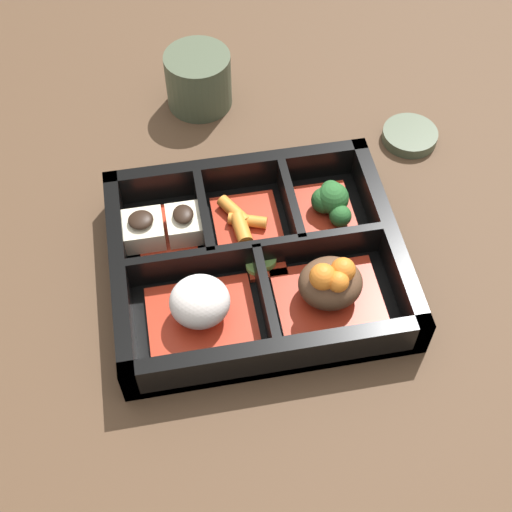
# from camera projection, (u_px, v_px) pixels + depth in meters

# --- Properties ---
(ground_plane) EXTENTS (3.00, 3.00, 0.00)m
(ground_plane) POSITION_uv_depth(u_px,v_px,m) (256.00, 271.00, 0.67)
(ground_plane) COLOR #4C3523
(bento_base) EXTENTS (0.26, 0.22, 0.01)m
(bento_base) POSITION_uv_depth(u_px,v_px,m) (256.00, 268.00, 0.67)
(bento_base) COLOR black
(bento_base) RESTS_ON ground_plane
(bento_rim) EXTENTS (0.26, 0.22, 0.04)m
(bento_rim) POSITION_uv_depth(u_px,v_px,m) (256.00, 256.00, 0.66)
(bento_rim) COLOR black
(bento_rim) RESTS_ON ground_plane
(bowl_stew) EXTENTS (0.10, 0.07, 0.06)m
(bowl_stew) POSITION_uv_depth(u_px,v_px,m) (330.00, 285.00, 0.62)
(bowl_stew) COLOR #B22D19
(bowl_stew) RESTS_ON bento_base
(bowl_rice) EXTENTS (0.10, 0.07, 0.05)m
(bowl_rice) POSITION_uv_depth(u_px,v_px,m) (200.00, 305.00, 0.61)
(bowl_rice) COLOR #B22D19
(bowl_rice) RESTS_ON bento_base
(bowl_greens) EXTENTS (0.05, 0.08, 0.04)m
(bowl_greens) POSITION_uv_depth(u_px,v_px,m) (330.00, 203.00, 0.69)
(bowl_greens) COLOR #B22D19
(bowl_greens) RESTS_ON bento_base
(bowl_carrots) EXTENTS (0.06, 0.08, 0.02)m
(bowl_carrots) POSITION_uv_depth(u_px,v_px,m) (246.00, 223.00, 0.69)
(bowl_carrots) COLOR #B22D19
(bowl_carrots) RESTS_ON bento_base
(bowl_tofu) EXTENTS (0.08, 0.08, 0.04)m
(bowl_tofu) POSITION_uv_depth(u_px,v_px,m) (163.00, 229.00, 0.67)
(bowl_tofu) COLOR #B22D19
(bowl_tofu) RESTS_ON bento_base
(bowl_pickles) EXTENTS (0.04, 0.04, 0.01)m
(bowl_pickles) POSITION_uv_depth(u_px,v_px,m) (264.00, 262.00, 0.66)
(bowl_pickles) COLOR #B22D19
(bowl_pickles) RESTS_ON bento_base
(tea_cup) EXTENTS (0.07, 0.07, 0.06)m
(tea_cup) POSITION_uv_depth(u_px,v_px,m) (198.00, 79.00, 0.78)
(tea_cup) COLOR #424C38
(tea_cup) RESTS_ON ground_plane
(sauce_dish) EXTENTS (0.06, 0.06, 0.01)m
(sauce_dish) POSITION_uv_depth(u_px,v_px,m) (410.00, 135.00, 0.77)
(sauce_dish) COLOR #424C38
(sauce_dish) RESTS_ON ground_plane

